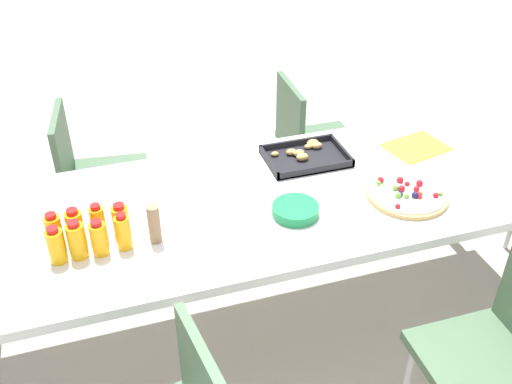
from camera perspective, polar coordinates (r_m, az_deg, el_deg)
The scene contains 18 objects.
ground_plane at distance 2.81m, azimuth 0.85°, elevation -13.10°, with size 12.00×12.00×0.00m, color #B2A899.
party_table at distance 2.35m, azimuth 0.99°, elevation -1.69°, with size 2.55×0.87×0.75m.
chair_far_left at distance 3.04m, azimuth -15.63°, elevation 1.84°, with size 0.45×0.45×0.83m.
chair_far_right at distance 3.23m, azimuth 5.19°, elevation 5.20°, with size 0.41×0.41×0.83m.
chair_near_right at distance 2.23m, azimuth 22.72°, elevation -13.88°, with size 0.40×0.40×0.83m.
juice_bottle_0 at distance 2.09m, azimuth -18.82°, elevation -4.94°, with size 0.06×0.06×0.14m.
juice_bottle_1 at distance 2.08m, azimuth -16.99°, elevation -4.50°, with size 0.06×0.06×0.15m.
juice_bottle_2 at distance 2.08m, azimuth -14.98°, elevation -4.37°, with size 0.06×0.06×0.14m.
juice_bottle_3 at distance 2.08m, azimuth -12.75°, elevation -3.79°, with size 0.05×0.05×0.14m.
juice_bottle_4 at distance 2.14m, azimuth -18.96°, elevation -3.70°, with size 0.06×0.06×0.15m.
juice_bottle_5 at distance 2.14m, azimuth -17.10°, elevation -3.36°, with size 0.06×0.06×0.15m.
juice_bottle_6 at distance 2.14m, azimuth -15.06°, elevation -2.92°, with size 0.05×0.05×0.15m.
juice_bottle_7 at distance 2.14m, azimuth -12.97°, elevation -2.73°, with size 0.06×0.06×0.13m.
fruit_pizza at distance 2.39m, azimuth 14.44°, elevation -0.16°, with size 0.32×0.32×0.05m.
snack_tray at distance 2.56m, azimuth 4.79°, elevation 3.51°, with size 0.35×0.25×0.04m.
plate_stack at distance 2.22m, azimuth 3.85°, elevation -1.76°, with size 0.18×0.18×0.04m.
cardboard_tube at distance 2.08m, azimuth -9.84°, elevation -3.07°, with size 0.04×0.04×0.15m, color #9E7A56.
paper_folder at distance 2.74m, azimuth 15.29°, elevation 4.24°, with size 0.26×0.20×0.01m, color yellow.
Camera 1 is at (-0.61, -1.79, 2.08)m, focal length 41.24 mm.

